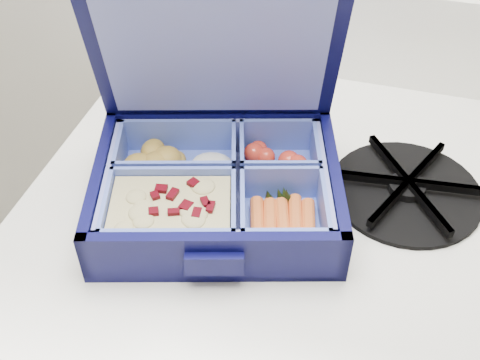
% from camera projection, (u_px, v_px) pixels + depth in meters
% --- Properties ---
extents(bento_box, '(0.29, 0.26, 0.06)m').
position_uv_depth(bento_box, '(217.00, 189.00, 0.62)').
color(bento_box, '#070735').
rests_on(bento_box, stove).
extents(burner_grate, '(0.18, 0.18, 0.02)m').
position_uv_depth(burner_grate, '(407.00, 186.00, 0.65)').
color(burner_grate, black).
rests_on(burner_grate, stove).
extents(burner_grate_rear, '(0.18, 0.18, 0.02)m').
position_uv_depth(burner_grate_rear, '(219.00, 83.00, 0.80)').
color(burner_grate_rear, black).
rests_on(burner_grate_rear, stove).
extents(fork, '(0.08, 0.16, 0.01)m').
position_uv_depth(fork, '(276.00, 135.00, 0.73)').
color(fork, beige).
rests_on(fork, stove).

